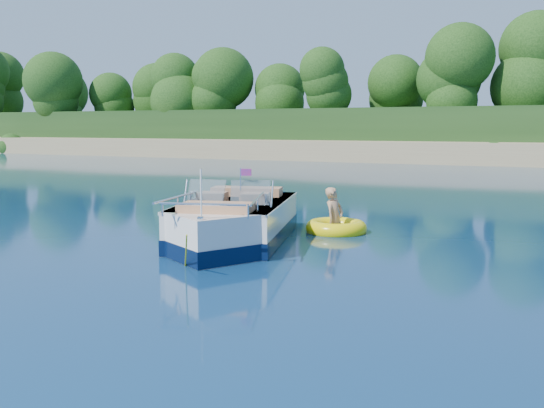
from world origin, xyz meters
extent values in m
plane|color=#091D41|center=(0.00, 0.00, 0.00)|extent=(160.00, 160.00, 0.00)
cube|color=#9E855C|center=(0.00, 38.00, 0.50)|extent=(170.00, 8.00, 2.00)
cube|color=#193615|center=(0.00, 65.00, 1.00)|extent=(170.00, 56.00, 6.00)
cylinder|color=black|center=(-45.00, 41.00, 2.90)|extent=(0.44, 0.44, 2.80)
sphere|color=black|center=(-45.00, 41.00, 5.56)|extent=(4.62, 4.62, 4.62)
cylinder|color=black|center=(-18.00, 40.50, 3.10)|extent=(0.44, 0.44, 3.20)
sphere|color=black|center=(-18.00, 40.50, 6.14)|extent=(5.28, 5.28, 5.28)
cylinder|color=black|center=(0.00, 42.00, 3.30)|extent=(0.44, 0.44, 3.60)
sphere|color=black|center=(0.00, 42.00, 6.72)|extent=(5.94, 5.94, 5.94)
cube|color=white|center=(-1.71, 4.41, 0.33)|extent=(3.19, 4.55, 1.14)
cube|color=white|center=(-1.19, 2.53, 0.33)|extent=(2.10, 2.10, 1.14)
cube|color=black|center=(-1.71, 4.41, 0.17)|extent=(3.23, 4.60, 0.33)
cube|color=black|center=(-1.19, 2.53, 0.17)|extent=(2.14, 2.14, 0.33)
cube|color=#A17D55|center=(-1.79, 4.73, 0.65)|extent=(2.44, 3.24, 0.11)
cube|color=white|center=(-1.71, 4.41, 0.87)|extent=(3.23, 4.56, 0.07)
cube|color=black|center=(-2.30, 6.59, 0.38)|extent=(0.68, 0.53, 0.98)
cube|color=#8C9EA5|center=(-1.98, 3.55, 1.19)|extent=(0.88, 0.39, 0.53)
cube|color=#8C9EA5|center=(-1.03, 3.81, 1.19)|extent=(0.89, 0.60, 0.53)
cube|color=tan|center=(-2.11, 4.02, 0.90)|extent=(0.74, 0.74, 0.44)
cube|color=tan|center=(-1.16, 4.28, 0.90)|extent=(0.74, 0.74, 0.44)
cube|color=tan|center=(-1.99, 5.46, 0.90)|extent=(1.80, 1.03, 0.41)
cube|color=tan|center=(-1.25, 2.73, 0.88)|extent=(1.60, 1.17, 0.37)
cylinder|color=white|center=(-0.97, 1.73, 1.37)|extent=(0.04, 0.04, 0.93)
cube|color=red|center=(-1.13, 3.78, 1.62)|extent=(0.24, 0.08, 0.15)
cube|color=silver|center=(-0.96, 1.68, 0.94)|extent=(0.12, 0.09, 0.05)
cylinder|color=yellow|center=(-1.02, 1.27, 0.38)|extent=(0.70, 0.97, 0.83)
torus|color=#FFE40A|center=(0.02, 6.37, 0.10)|extent=(1.92, 1.92, 0.40)
torus|color=red|center=(0.02, 6.37, 0.12)|extent=(1.58, 1.58, 0.13)
imported|color=tan|center=(-0.02, 6.38, 0.00)|extent=(0.56, 0.93, 1.71)
camera|label=1|loc=(4.89, -7.63, 2.60)|focal=40.00mm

